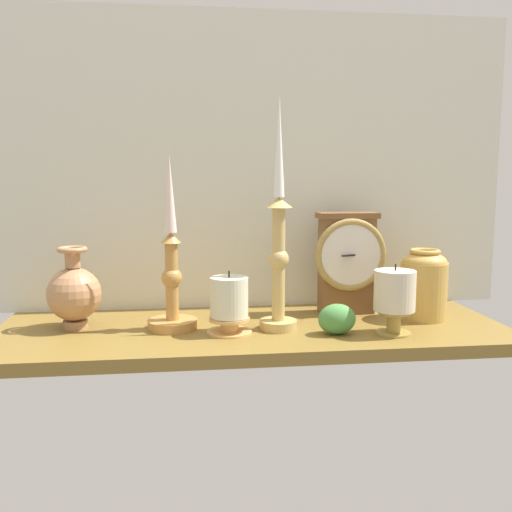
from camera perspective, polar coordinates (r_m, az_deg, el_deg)
name	(u,v)px	position (r cm, az deg, el deg)	size (l,w,h in cm)	color
ground_plane	(253,332)	(112.65, -0.33, -7.69)	(100.00, 36.00, 2.40)	brown
back_wall	(243,163)	(126.95, -1.35, 9.44)	(120.00, 2.00, 65.00)	silver
mantel_clock	(347,261)	(122.45, 9.23, -0.46)	(15.41, 7.95, 21.78)	brown
candlestick_tall_left	(172,278)	(109.85, -8.53, -2.21)	(9.63, 9.63, 33.59)	#BA8441
candlestick_tall_center	(279,248)	(107.11, 2.30, 0.86)	(7.25, 7.25, 44.51)	tan
brass_vase_bulbous	(74,293)	(114.66, -17.94, -3.57)	(10.38, 10.38, 16.01)	#AF7D53
brass_vase_jar	(424,283)	(121.53, 16.62, -2.61)	(9.57, 9.57, 14.59)	#BE9444
pillar_candle_front	(395,296)	(108.24, 13.85, -3.93)	(7.68, 7.68, 13.29)	#A88E41
pillar_candle_near_clock	(229,304)	(106.22, -2.73, -4.90)	(8.57, 8.57, 11.90)	tan
ivy_sprig	(337,319)	(106.95, 8.19, -6.34)	(7.11, 4.98, 5.80)	#4A8C43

